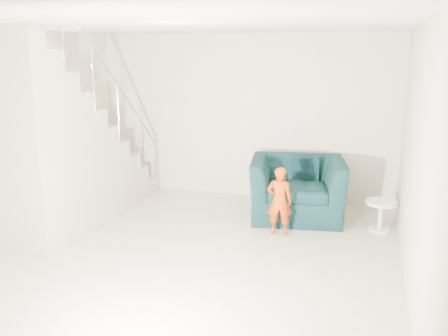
{
  "coord_description": "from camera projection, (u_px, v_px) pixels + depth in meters",
  "views": [
    {
      "loc": [
        2.03,
        -4.84,
        2.39
      ],
      "look_at": [
        0.15,
        1.2,
        0.85
      ],
      "focal_mm": 38.0,
      "sensor_mm": 36.0,
      "label": 1
    }
  ],
  "objects": [
    {
      "name": "floor",
      "position": [
        182.0,
        259.0,
        5.64
      ],
      "size": [
        5.5,
        5.5,
        0.0
      ],
      "primitive_type": "plane",
      "color": "tan",
      "rests_on": "ground"
    },
    {
      "name": "ceiling",
      "position": [
        177.0,
        23.0,
        5.0
      ],
      "size": [
        5.5,
        5.5,
        0.0
      ],
      "primitive_type": "plane",
      "rotation": [
        3.14,
        0.0,
        0.0
      ],
      "color": "silver",
      "rests_on": "back_wall"
    },
    {
      "name": "back_wall",
      "position": [
        243.0,
        117.0,
        7.87
      ],
      "size": [
        5.0,
        0.0,
        5.0
      ],
      "primitive_type": "plane",
      "rotation": [
        1.57,
        0.0,
        0.0
      ],
      "color": "#C1B69D",
      "rests_on": "floor"
    },
    {
      "name": "right_wall",
      "position": [
        418.0,
        163.0,
        4.6
      ],
      "size": [
        0.0,
        5.5,
        5.5
      ],
      "primitive_type": "plane",
      "rotation": [
        1.57,
        0.0,
        -1.57
      ],
      "color": "#C1B69D",
      "rests_on": "floor"
    },
    {
      "name": "armchair",
      "position": [
        297.0,
        188.0,
        7.03
      ],
      "size": [
        1.53,
        1.39,
        0.88
      ],
      "primitive_type": "imported",
      "rotation": [
        0.0,
        0.0,
        0.17
      ],
      "color": "black",
      "rests_on": "floor"
    },
    {
      "name": "toddler",
      "position": [
        279.0,
        201.0,
        6.31
      ],
      "size": [
        0.36,
        0.26,
        0.94
      ],
      "primitive_type": "imported",
      "rotation": [
        0.0,
        0.0,
        3.25
      ],
      "color": "#8B2804",
      "rests_on": "floor"
    },
    {
      "name": "side_table",
      "position": [
        381.0,
        211.0,
        6.49
      ],
      "size": [
        0.42,
        0.42,
        0.42
      ],
      "color": "silver",
      "rests_on": "floor"
    },
    {
      "name": "staircase",
      "position": [
        61.0,
        161.0,
        6.5
      ],
      "size": [
        1.02,
        3.03,
        3.62
      ],
      "color": "#ADA089",
      "rests_on": "floor"
    },
    {
      "name": "cushion",
      "position": [
        306.0,
        168.0,
        7.21
      ],
      "size": [
        0.41,
        0.2,
        0.41
      ],
      "primitive_type": "cube",
      "rotation": [
        0.21,
        0.0,
        0.0
      ],
      "color": "black",
      "rests_on": "armchair"
    },
    {
      "name": "throw",
      "position": [
        261.0,
        179.0,
        7.11
      ],
      "size": [
        0.05,
        0.48,
        0.54
      ],
      "primitive_type": "cube",
      "color": "black",
      "rests_on": "armchair"
    },
    {
      "name": "phone",
      "position": [
        286.0,
        177.0,
        6.16
      ],
      "size": [
        0.03,
        0.05,
        0.1
      ],
      "primitive_type": "cube",
      "rotation": [
        0.0,
        0.0,
        -0.21
      ],
      "color": "black",
      "rests_on": "toddler"
    }
  ]
}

